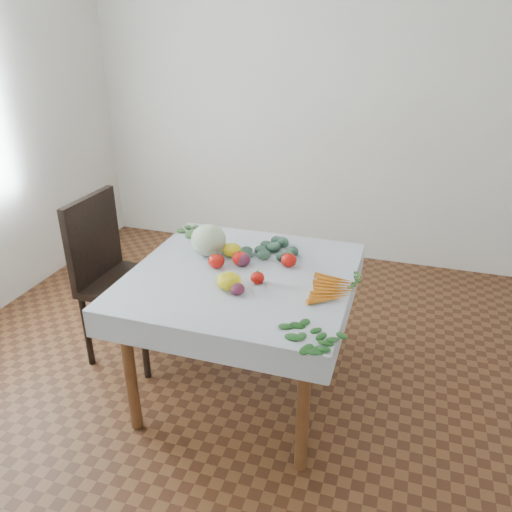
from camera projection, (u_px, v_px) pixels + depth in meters
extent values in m
plane|color=brown|center=(243.00, 389.00, 2.89)|extent=(4.00, 4.00, 0.00)
cube|color=white|center=(322.00, 100.00, 4.03)|extent=(4.00, 0.04, 2.70)
cube|color=brown|center=(242.00, 278.00, 2.57)|extent=(1.00, 1.00, 0.04)
cylinder|color=brown|center=(130.00, 371.00, 2.48)|extent=(0.06, 0.06, 0.71)
cylinder|color=brown|center=(303.00, 409.00, 2.24)|extent=(0.06, 0.06, 0.71)
cylinder|color=brown|center=(201.00, 289.00, 3.23)|extent=(0.06, 0.06, 0.71)
cylinder|color=brown|center=(336.00, 311.00, 2.99)|extent=(0.06, 0.06, 0.71)
cube|color=white|center=(242.00, 274.00, 2.56)|extent=(1.12, 1.12, 0.01)
cube|color=black|center=(129.00, 284.00, 3.00)|extent=(0.47, 0.47, 0.04)
cube|color=black|center=(93.00, 238.00, 2.95)|extent=(0.06, 0.46, 0.51)
cylinder|color=black|center=(87.00, 331.00, 3.01)|extent=(0.04, 0.04, 0.47)
cylinder|color=black|center=(144.00, 344.00, 2.89)|extent=(0.04, 0.04, 0.47)
cylinder|color=black|center=(123.00, 300.00, 3.34)|extent=(0.04, 0.04, 0.47)
cylinder|color=black|center=(176.00, 310.00, 3.23)|extent=(0.04, 0.04, 0.47)
ellipsoid|color=#AEC2A2|center=(208.00, 240.00, 2.73)|extent=(0.24, 0.24, 0.17)
ellipsoid|color=red|center=(216.00, 261.00, 2.61)|extent=(0.10, 0.10, 0.08)
ellipsoid|color=red|center=(289.00, 260.00, 2.62)|extent=(0.10, 0.10, 0.07)
ellipsoid|color=red|center=(240.00, 258.00, 2.63)|extent=(0.10, 0.10, 0.08)
ellipsoid|color=red|center=(258.00, 278.00, 2.45)|extent=(0.07, 0.07, 0.06)
ellipsoid|color=yellow|center=(232.00, 250.00, 2.73)|extent=(0.11, 0.11, 0.07)
ellipsoid|color=yellow|center=(229.00, 281.00, 2.40)|extent=(0.16, 0.16, 0.08)
ellipsoid|color=#5C1A3B|center=(243.00, 259.00, 2.63)|extent=(0.10, 0.10, 0.07)
ellipsoid|color=#5C1A3B|center=(237.00, 289.00, 2.35)|extent=(0.08, 0.08, 0.06)
ellipsoid|color=#9BBA6B|center=(229.00, 279.00, 2.46)|extent=(0.05, 0.05, 0.05)
ellipsoid|color=#9BBA6B|center=(222.00, 276.00, 2.48)|extent=(0.05, 0.05, 0.05)
ellipsoid|color=#9BBA6B|center=(229.00, 283.00, 2.42)|extent=(0.05, 0.05, 0.05)
cone|color=orange|center=(337.00, 278.00, 2.48)|extent=(0.20, 0.04, 0.03)
cone|color=orange|center=(336.00, 281.00, 2.45)|extent=(0.20, 0.03, 0.03)
cone|color=orange|center=(335.00, 284.00, 2.42)|extent=(0.20, 0.05, 0.03)
cone|color=orange|center=(334.00, 287.00, 2.40)|extent=(0.20, 0.07, 0.03)
cone|color=orange|center=(332.00, 290.00, 2.37)|extent=(0.20, 0.08, 0.03)
cone|color=orange|center=(331.00, 293.00, 2.34)|extent=(0.19, 0.10, 0.03)
cone|color=orange|center=(330.00, 297.00, 2.32)|extent=(0.19, 0.11, 0.03)
cone|color=orange|center=(329.00, 300.00, 2.29)|extent=(0.18, 0.13, 0.03)
ellipsoid|color=#3B624F|center=(279.00, 247.00, 2.80)|extent=(0.07, 0.07, 0.04)
ellipsoid|color=#3B624F|center=(270.00, 246.00, 2.82)|extent=(0.07, 0.07, 0.04)
ellipsoid|color=#3B624F|center=(277.00, 250.00, 2.76)|extent=(0.07, 0.07, 0.04)
ellipsoid|color=#3B624F|center=(280.00, 245.00, 2.83)|extent=(0.07, 0.07, 0.04)
ellipsoid|color=#3B624F|center=(263.00, 248.00, 2.79)|extent=(0.07, 0.07, 0.04)
ellipsoid|color=#3B624F|center=(289.00, 250.00, 2.76)|extent=(0.07, 0.07, 0.04)
ellipsoid|color=#3B624F|center=(269.00, 242.00, 2.87)|extent=(0.07, 0.07, 0.04)
ellipsoid|color=#3B624F|center=(269.00, 253.00, 2.73)|extent=(0.07, 0.07, 0.04)
ellipsoid|color=#3B624F|center=(294.00, 245.00, 2.83)|extent=(0.07, 0.07, 0.04)
ellipsoid|color=#3B624F|center=(253.00, 244.00, 2.84)|extent=(0.07, 0.07, 0.04)
ellipsoid|color=#3B624F|center=(290.00, 256.00, 2.70)|extent=(0.07, 0.07, 0.04)
ellipsoid|color=#3B624F|center=(280.00, 239.00, 2.91)|extent=(0.07, 0.07, 0.04)
ellipsoid|color=#1C541A|center=(315.00, 338.00, 2.03)|extent=(0.06, 0.04, 0.01)
ellipsoid|color=#1C541A|center=(308.00, 334.00, 2.06)|extent=(0.06, 0.04, 0.01)
ellipsoid|color=#1C541A|center=(308.00, 341.00, 2.01)|extent=(0.06, 0.04, 0.01)
ellipsoid|color=#1C541A|center=(320.00, 335.00, 2.05)|extent=(0.06, 0.04, 0.01)
ellipsoid|color=#1C541A|center=(299.00, 335.00, 2.05)|extent=(0.06, 0.04, 0.01)
ellipsoid|color=#1C541A|center=(319.00, 343.00, 2.00)|extent=(0.06, 0.04, 0.01)
ellipsoid|color=#1C541A|center=(313.00, 329.00, 2.08)|extent=(0.06, 0.04, 0.01)
ellipsoid|color=#1C541A|center=(297.00, 341.00, 2.01)|extent=(0.06, 0.04, 0.01)
ellipsoid|color=#1C541A|center=(331.00, 339.00, 2.02)|extent=(0.06, 0.04, 0.01)
ellipsoid|color=#1C541A|center=(296.00, 328.00, 2.09)|extent=(0.06, 0.04, 0.01)
ellipsoid|color=#1C541A|center=(312.00, 349.00, 1.96)|extent=(0.06, 0.04, 0.01)
ellipsoid|color=#1C541A|center=(327.00, 329.00, 2.09)|extent=(0.06, 0.04, 0.01)
ellipsoid|color=#1C541A|center=(284.00, 336.00, 2.04)|extent=(0.06, 0.04, 0.01)
ellipsoid|color=#1C541A|center=(336.00, 347.00, 1.97)|extent=(0.06, 0.04, 0.01)
ellipsoid|color=#1C541A|center=(304.00, 322.00, 2.14)|extent=(0.06, 0.04, 0.01)
ellipsoid|color=#427636|center=(198.00, 232.00, 3.02)|extent=(0.05, 0.05, 0.02)
ellipsoid|color=#427636|center=(194.00, 231.00, 3.05)|extent=(0.05, 0.05, 0.02)
ellipsoid|color=#427636|center=(194.00, 233.00, 3.01)|extent=(0.05, 0.05, 0.02)
ellipsoid|color=#427636|center=(201.00, 231.00, 3.04)|extent=(0.05, 0.05, 0.02)
ellipsoid|color=#427636|center=(189.00, 231.00, 3.04)|extent=(0.05, 0.05, 0.02)
ellipsoid|color=#427636|center=(199.00, 234.00, 3.00)|extent=(0.05, 0.05, 0.02)
ellipsoid|color=#427636|center=(198.00, 229.00, 3.07)|extent=(0.05, 0.05, 0.02)
ellipsoid|color=#427636|center=(187.00, 234.00, 3.01)|extent=(0.05, 0.05, 0.02)
ellipsoid|color=#427636|center=(207.00, 233.00, 3.02)|extent=(0.05, 0.05, 0.02)
ellipsoid|color=#427636|center=(188.00, 229.00, 3.08)|extent=(0.05, 0.05, 0.02)
ellipsoid|color=#427636|center=(194.00, 236.00, 2.97)|extent=(0.05, 0.05, 0.02)
ellipsoid|color=#427636|center=(206.00, 229.00, 3.07)|extent=(0.05, 0.05, 0.02)
ellipsoid|color=#427636|center=(180.00, 232.00, 3.03)|extent=(0.05, 0.05, 0.02)
ellipsoid|color=#427636|center=(208.00, 236.00, 2.98)|extent=(0.05, 0.05, 0.02)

